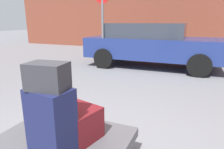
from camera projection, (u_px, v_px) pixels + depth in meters
luggage_cart at (66, 142)px, 2.03m from camera, size 1.27×0.89×0.34m
suitcase_navy_front_left at (52, 123)px, 1.66m from camera, size 0.39×0.30×0.60m
duffel_bag_maroon_rear_right at (69, 119)px, 2.02m from camera, size 0.71×0.50×0.31m
duffel_bag_charcoal_topmost_pile at (47, 76)px, 1.55m from camera, size 0.33×0.25×0.21m
parked_car at (152, 44)px, 6.58m from camera, size 4.33×1.98×1.42m
bollard_kerb_near at (224, 55)px, 7.04m from camera, size 0.24×0.24×0.67m
no_parking_sign at (103, 19)px, 6.14m from camera, size 0.50×0.07×2.49m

